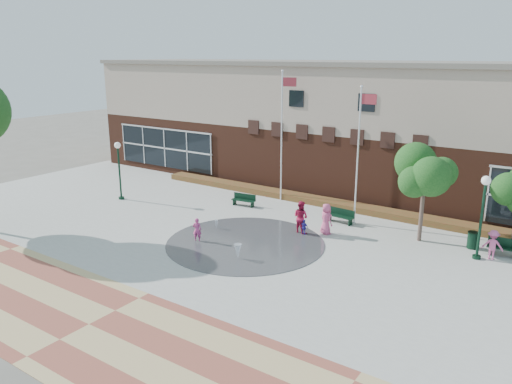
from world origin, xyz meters
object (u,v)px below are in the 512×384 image
Objects in this scene: flagpole_right at (359,149)px; bench_left at (244,202)px; trash_can at (472,240)px; child_splash at (197,230)px; flagpole_left at (282,130)px.

flagpole_right reaches higher than bench_left.
flagpole_right is 7.73m from trash_can.
child_splash is at bearing -149.78° from trash_can.
flagpole_right is 4.86× the size of bench_left.
flagpole_right is 8.91× the size of trash_can.
trash_can is 14.34m from child_splash.
flagpole_left reaches higher than trash_can.
flagpole_left is 5.27× the size of bench_left.
child_splash is (1.70, -6.60, 0.39)m from bench_left.
flagpole_right reaches higher than child_splash.
bench_left is 1.83× the size of trash_can.
trash_can is at bearing -4.60° from bench_left.
flagpole_left reaches higher than child_splash.
child_splash is at bearing -82.67° from bench_left.
flagpole_right is 10.22m from child_splash.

